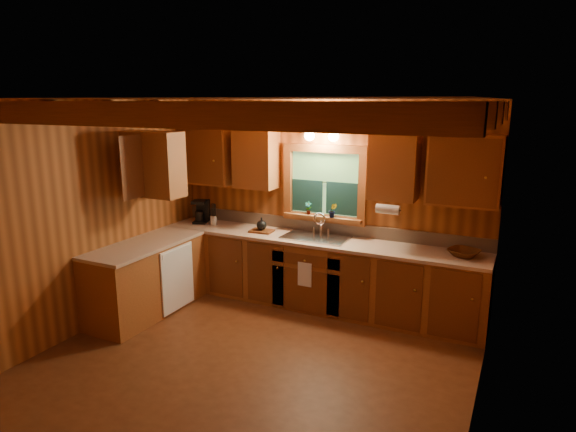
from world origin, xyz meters
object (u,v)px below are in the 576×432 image
(coffee_maker, at_px, (201,211))
(cutting_board, at_px, (262,231))
(wicker_basket, at_px, (464,253))
(sink, at_px, (316,241))

(coffee_maker, distance_m, cutting_board, 1.04)
(coffee_maker, xyz_separation_m, wicker_basket, (3.55, -0.04, -0.12))
(sink, distance_m, coffee_maker, 1.79)
(sink, height_order, wicker_basket, sink)
(coffee_maker, height_order, wicker_basket, coffee_maker)
(coffee_maker, distance_m, wicker_basket, 3.55)
(cutting_board, distance_m, wicker_basket, 2.53)
(cutting_board, height_order, wicker_basket, wicker_basket)
(cutting_board, xyz_separation_m, wicker_basket, (2.53, 0.05, 0.03))
(wicker_basket, bearing_deg, coffee_maker, 179.29)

